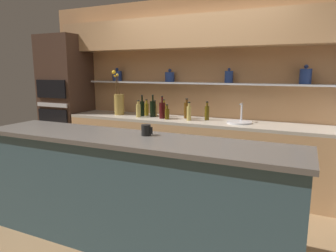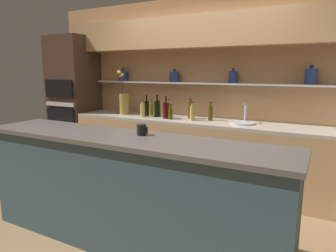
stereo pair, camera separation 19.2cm
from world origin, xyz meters
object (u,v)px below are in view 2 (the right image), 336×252
(sink_fixture, at_px, (243,122))
(bottle_oil_6, at_px, (151,109))
(coffee_mug, at_px, (142,130))
(bottle_spirit_9, at_px, (190,110))
(bottle_oil_10, at_px, (171,113))
(oven_tower, at_px, (74,101))
(bottle_wine_11, at_px, (166,110))
(bottle_wine_4, at_px, (147,108))
(bottle_wine_0, at_px, (157,109))
(bottle_spirit_1, at_px, (143,110))
(flower_vase, at_px, (124,102))
(bottle_oil_2, at_px, (168,110))
(bottle_spirit_7, at_px, (192,113))
(bottle_sauce_3, at_px, (193,115))
(bottle_spirit_8, at_px, (159,109))
(bottle_oil_5, at_px, (210,113))

(sink_fixture, height_order, bottle_oil_6, sink_fixture)
(sink_fixture, bearing_deg, coffee_mug, -107.81)
(bottle_spirit_9, height_order, bottle_oil_10, bottle_spirit_9)
(oven_tower, distance_m, bottle_wine_11, 1.81)
(bottle_wine_4, xyz_separation_m, bottle_oil_10, (0.46, -0.12, -0.04))
(bottle_oil_6, bearing_deg, oven_tower, -176.24)
(bottle_wine_0, relative_size, bottle_wine_11, 1.02)
(sink_fixture, distance_m, bottle_wine_11, 1.07)
(bottle_oil_10, height_order, bottle_wine_11, bottle_wine_11)
(bottle_spirit_1, distance_m, bottle_spirit_9, 0.70)
(flower_vase, relative_size, bottle_oil_2, 2.63)
(bottle_spirit_1, xyz_separation_m, bottle_wine_11, (0.36, 0.04, 0.02))
(bottle_oil_2, bearing_deg, bottle_spirit_7, -19.91)
(bottle_sauce_3, bearing_deg, bottle_wine_11, -170.55)
(bottle_sauce_3, relative_size, bottle_wine_11, 0.53)
(bottle_spirit_1, height_order, bottle_spirit_7, bottle_spirit_7)
(bottle_sauce_3, distance_m, coffee_mug, 1.56)
(bottle_spirit_8, distance_m, bottle_wine_11, 0.27)
(bottle_oil_5, bearing_deg, coffee_mug, -91.88)
(bottle_sauce_3, height_order, bottle_spirit_8, bottle_spirit_8)
(flower_vase, xyz_separation_m, bottle_sauce_3, (1.14, 0.00, -0.11))
(bottle_oil_2, height_order, bottle_wine_4, bottle_wine_4)
(bottle_oil_2, relative_size, bottle_wine_11, 0.80)
(oven_tower, distance_m, bottle_wine_4, 1.44)
(sink_fixture, relative_size, bottle_sauce_3, 1.89)
(bottle_wine_0, distance_m, bottle_wine_11, 0.21)
(bottle_wine_0, height_order, bottle_oil_10, bottle_wine_0)
(bottle_wine_4, distance_m, bottle_wine_11, 0.37)
(bottle_spirit_7, height_order, bottle_spirit_9, bottle_spirit_9)
(bottle_wine_11, bearing_deg, bottle_oil_10, -25.13)
(bottle_oil_10, bearing_deg, bottle_spirit_8, 144.50)
(bottle_spirit_7, bearing_deg, bottle_oil_6, 166.78)
(bottle_spirit_9, relative_size, coffee_mug, 2.67)
(bottle_spirit_7, bearing_deg, sink_fixture, 7.75)
(bottle_oil_6, bearing_deg, bottle_spirit_8, 2.92)
(bottle_spirit_8, relative_size, bottle_wine_11, 0.73)
(bottle_wine_0, distance_m, bottle_spirit_9, 0.50)
(bottle_spirit_9, relative_size, bottle_oil_10, 1.34)
(sink_fixture, height_order, bottle_spirit_1, sink_fixture)
(coffee_mug, bearing_deg, oven_tower, 146.71)
(bottle_oil_6, height_order, bottle_spirit_8, bottle_oil_6)
(bottle_wine_11, distance_m, coffee_mug, 1.59)
(sink_fixture, xyz_separation_m, bottle_wine_0, (-1.25, 0.00, 0.10))
(oven_tower, bearing_deg, bottle_wine_4, 0.22)
(bottle_oil_5, xyz_separation_m, coffee_mug, (-0.05, -1.61, 0.05))
(bottle_wine_0, bearing_deg, bottle_spirit_7, -8.82)
(bottle_oil_2, height_order, coffee_mug, bottle_oil_2)
(bottle_oil_6, bearing_deg, bottle_oil_10, -25.66)
(bottle_oil_5, relative_size, coffee_mug, 2.42)
(flower_vase, xyz_separation_m, bottle_spirit_7, (1.16, -0.07, -0.07))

